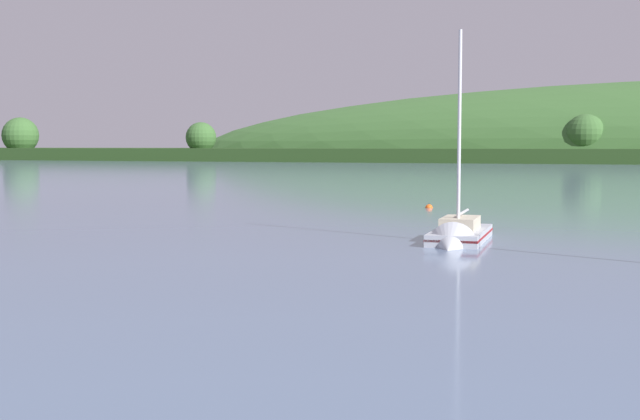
% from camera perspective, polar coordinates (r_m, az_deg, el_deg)
% --- Properties ---
extents(sailboat_near_mooring, '(2.62, 7.43, 10.97)m').
position_cam_1_polar(sailboat_near_mooring, '(40.66, 9.08, -1.98)').
color(sailboat_near_mooring, '#ADB2BC').
rests_on(sailboat_near_mooring, ground).
extents(mooring_buoy_off_fishing_boat, '(0.54, 0.54, 0.62)m').
position_cam_1_polar(mooring_buoy_off_fishing_boat, '(63.05, 7.21, 0.14)').
color(mooring_buoy_off_fishing_boat, '#EA5B19').
rests_on(mooring_buoy_off_fishing_boat, ground).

